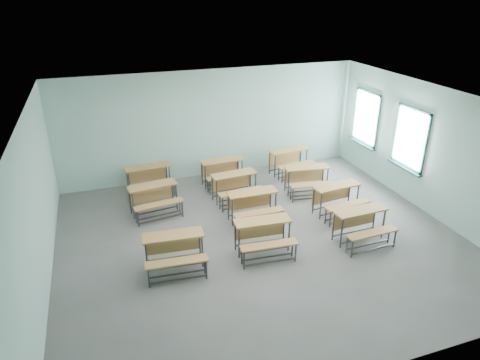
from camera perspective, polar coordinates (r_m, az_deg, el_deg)
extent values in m
cube|color=slate|center=(9.97, 2.81, -7.94)|extent=(9.00, 8.00, 0.02)
cube|color=white|center=(8.67, 3.25, 10.30)|extent=(9.00, 8.00, 0.02)
cube|color=#ACD8CE|center=(12.77, -3.70, 7.49)|extent=(9.00, 0.02, 3.20)
cube|color=#ACD8CE|center=(6.19, 17.29, -13.93)|extent=(9.00, 0.02, 3.20)
cube|color=#ACD8CE|center=(8.74, -25.70, -3.43)|extent=(0.02, 8.00, 3.20)
cube|color=#ACD8CE|center=(11.56, 24.30, 3.45)|extent=(0.02, 8.00, 3.20)
cube|color=#1B4E4B|center=(13.78, 16.08, 4.93)|extent=(0.06, 1.20, 0.06)
cube|color=#1B4E4B|center=(13.37, 16.85, 11.14)|extent=(0.06, 1.20, 0.06)
cube|color=#1B4E4B|center=(13.12, 17.85, 7.27)|extent=(0.06, 0.06, 1.60)
cube|color=#1B4E4B|center=(14.01, 15.15, 8.66)|extent=(0.06, 0.06, 1.60)
cube|color=#1B4E4B|center=(13.56, 16.45, 7.99)|extent=(0.04, 0.04, 1.48)
cube|color=#1B4E4B|center=(13.56, 16.45, 7.99)|extent=(0.04, 1.08, 0.04)
cube|color=#1B4E4B|center=(13.78, 15.91, 4.68)|extent=(0.14, 1.28, 0.04)
cube|color=white|center=(13.57, 16.54, 7.99)|extent=(0.01, 1.08, 1.48)
cube|color=#1B4E4B|center=(12.32, 21.20, 1.85)|extent=(0.06, 1.20, 0.06)
cube|color=#1B4E4B|center=(11.85, 22.34, 8.72)|extent=(0.06, 1.20, 0.06)
cube|color=#1B4E4B|center=(11.66, 23.50, 4.29)|extent=(0.06, 0.06, 1.60)
cube|color=#1B4E4B|center=(12.47, 20.12, 6.08)|extent=(0.06, 0.06, 1.60)
cube|color=#1B4E4B|center=(12.06, 21.76, 5.22)|extent=(0.04, 0.04, 1.48)
cube|color=#1B4E4B|center=(12.06, 21.76, 5.22)|extent=(0.04, 1.08, 0.04)
cube|color=#1B4E4B|center=(12.31, 21.02, 1.57)|extent=(0.14, 1.28, 0.04)
cube|color=white|center=(12.08, 21.85, 5.23)|extent=(0.01, 1.08, 1.48)
cube|color=#AA773D|center=(8.79, -8.94, -7.30)|extent=(1.25, 0.50, 0.04)
cube|color=#AA773D|center=(9.12, -8.94, -8.35)|extent=(1.16, 0.11, 0.42)
cylinder|color=#383B3D|center=(8.85, -12.32, -10.34)|extent=(0.04, 0.04, 0.72)
cylinder|color=#383B3D|center=(8.92, -5.03, -9.51)|extent=(0.04, 0.04, 0.72)
cylinder|color=#383B3D|center=(9.12, -12.43, -9.19)|extent=(0.04, 0.04, 0.72)
cylinder|color=#383B3D|center=(9.18, -5.38, -8.40)|extent=(0.04, 0.04, 0.72)
cube|color=#383B3D|center=(9.01, -8.55, -11.30)|extent=(1.12, 0.12, 0.03)
cube|color=#383B3D|center=(9.28, -8.79, -10.15)|extent=(1.12, 0.12, 0.03)
cube|color=#AA773D|center=(8.55, -8.44, -10.71)|extent=(1.24, 0.35, 0.04)
cylinder|color=#383B3D|center=(8.59, -12.07, -12.74)|extent=(0.04, 0.04, 0.42)
cylinder|color=#383B3D|center=(8.66, -4.51, -11.86)|extent=(0.04, 0.04, 0.42)
cylinder|color=#383B3D|center=(8.75, -12.14, -11.99)|extent=(0.04, 0.04, 0.42)
cylinder|color=#383B3D|center=(8.81, -4.74, -11.13)|extent=(0.04, 0.04, 0.42)
cube|color=#383B3D|center=(8.69, -8.21, -13.01)|extent=(1.12, 0.12, 0.03)
cube|color=#383B3D|center=(8.84, -8.37, -12.26)|extent=(1.12, 0.12, 0.03)
cube|color=#AA773D|center=(9.20, 3.02, -5.45)|extent=(1.25, 0.50, 0.04)
cube|color=#AA773D|center=(9.52, 2.64, -6.52)|extent=(1.16, 0.11, 0.42)
cylinder|color=#383B3D|center=(9.14, -0.12, -8.47)|extent=(0.04, 0.04, 0.72)
cylinder|color=#383B3D|center=(9.43, 6.54, -7.48)|extent=(0.04, 0.04, 0.72)
cylinder|color=#383B3D|center=(9.40, -0.62, -7.42)|extent=(0.04, 0.04, 0.72)
cylinder|color=#383B3D|center=(9.69, 5.86, -6.50)|extent=(0.04, 0.04, 0.72)
cube|color=#383B3D|center=(9.41, 3.23, -9.31)|extent=(1.12, 0.12, 0.03)
cube|color=#383B3D|center=(9.67, 2.64, -8.27)|extent=(1.12, 0.12, 0.03)
cube|color=#AA773D|center=(8.97, 3.92, -8.64)|extent=(1.24, 0.35, 0.04)
cylinder|color=#383B3D|center=(8.88, 0.58, -10.72)|extent=(0.04, 0.04, 0.42)
cylinder|color=#383B3D|center=(9.19, 7.43, -9.62)|extent=(0.04, 0.04, 0.42)
cylinder|color=#383B3D|center=(9.04, 0.25, -10.04)|extent=(0.04, 0.04, 0.42)
cylinder|color=#383B3D|center=(9.34, 7.00, -8.98)|extent=(0.04, 0.04, 0.42)
cube|color=#383B3D|center=(9.09, 4.04, -10.85)|extent=(1.12, 0.12, 0.03)
cube|color=#383B3D|center=(9.24, 3.66, -10.18)|extent=(1.12, 0.12, 0.03)
cube|color=#AA773D|center=(9.96, 15.76, -3.93)|extent=(1.24, 0.46, 0.04)
cube|color=#AA773D|center=(10.24, 14.95, -5.00)|extent=(1.16, 0.07, 0.42)
cylinder|color=#383B3D|center=(9.73, 13.39, -6.96)|extent=(0.04, 0.04, 0.72)
cylinder|color=#383B3D|center=(10.36, 18.56, -5.59)|extent=(0.04, 0.04, 0.72)
cylinder|color=#383B3D|center=(9.96, 12.35, -6.07)|extent=(0.04, 0.04, 0.72)
cylinder|color=#383B3D|center=(10.57, 17.47, -4.79)|extent=(0.04, 0.04, 0.72)
cube|color=#383B3D|center=(10.17, 15.89, -7.52)|extent=(1.12, 0.08, 0.03)
cube|color=#383B3D|center=(10.38, 14.83, -6.66)|extent=(1.12, 0.08, 0.03)
cube|color=#AA773D|center=(9.78, 17.24, -6.74)|extent=(1.23, 0.31, 0.04)
cylinder|color=#383B3D|center=(9.53, 14.72, -8.93)|extent=(0.04, 0.04, 0.42)
cylinder|color=#383B3D|center=(10.17, 19.93, -7.40)|extent=(0.04, 0.04, 0.42)
cylinder|color=#383B3D|center=(9.66, 14.06, -8.36)|extent=(0.04, 0.04, 0.42)
cylinder|color=#383B3D|center=(10.29, 19.24, -6.89)|extent=(0.04, 0.04, 0.42)
cube|color=#383B3D|center=(9.91, 17.32, -8.78)|extent=(1.12, 0.08, 0.03)
cube|color=#383B3D|center=(10.03, 16.65, -8.24)|extent=(1.12, 0.08, 0.03)
cube|color=#AA773D|center=(10.41, 1.63, -1.66)|extent=(1.23, 0.42, 0.04)
cube|color=#AA773D|center=(10.71, 1.27, -2.72)|extent=(1.16, 0.03, 0.42)
cylinder|color=#383B3D|center=(10.29, -1.02, -4.38)|extent=(0.04, 0.04, 0.72)
cylinder|color=#383B3D|center=(10.64, 4.75, -3.44)|extent=(0.04, 0.04, 0.72)
cylinder|color=#383B3D|center=(10.56, -1.56, -3.57)|extent=(0.04, 0.04, 0.72)
cylinder|color=#383B3D|center=(10.90, 4.09, -2.68)|extent=(0.04, 0.04, 0.72)
cube|color=#383B3D|center=(10.58, 1.89, -5.15)|extent=(1.12, 0.04, 0.03)
cube|color=#383B3D|center=(10.84, 1.30, -4.34)|extent=(1.12, 0.04, 0.03)
cube|color=#AA773D|center=(10.14, 2.56, -4.35)|extent=(1.22, 0.26, 0.04)
cylinder|color=#383B3D|center=(10.02, -0.28, -6.25)|extent=(0.04, 0.04, 0.42)
cylinder|color=#383B3D|center=(10.37, 5.63, -5.21)|extent=(0.04, 0.04, 0.42)
cylinder|color=#383B3D|center=(10.17, -0.63, -5.72)|extent=(0.04, 0.04, 0.42)
cylinder|color=#383B3D|center=(10.52, 5.21, -4.72)|extent=(0.04, 0.04, 0.42)
cube|color=#383B3D|center=(10.25, 2.71, -6.35)|extent=(1.12, 0.04, 0.03)
cube|color=#383B3D|center=(10.40, 2.33, -5.84)|extent=(1.12, 0.04, 0.03)
cube|color=#AA773D|center=(11.01, 12.79, -0.76)|extent=(1.26, 0.52, 0.04)
cube|color=#AA773D|center=(11.28, 12.08, -1.82)|extent=(1.16, 0.13, 0.42)
cylinder|color=#383B3D|center=(10.76, 10.71, -3.47)|extent=(0.04, 0.04, 0.72)
cylinder|color=#383B3D|center=(11.39, 15.37, -2.31)|extent=(0.04, 0.04, 0.72)
cylinder|color=#383B3D|center=(10.99, 9.76, -2.76)|extent=(0.04, 0.04, 0.72)
cylinder|color=#383B3D|center=(11.61, 14.37, -1.65)|extent=(0.04, 0.04, 0.72)
cube|color=#383B3D|center=(11.18, 12.98, -4.06)|extent=(1.12, 0.14, 0.03)
cube|color=#383B3D|center=(11.41, 12.01, -3.36)|extent=(1.12, 0.14, 0.03)
cube|color=#AA773D|center=(10.81, 14.17, -3.22)|extent=(1.24, 0.37, 0.04)
cylinder|color=#383B3D|center=(10.53, 11.95, -5.17)|extent=(0.04, 0.04, 0.42)
cylinder|color=#383B3D|center=(11.18, 16.63, -3.87)|extent=(0.04, 0.04, 0.42)
cylinder|color=#383B3D|center=(10.67, 11.34, -4.71)|extent=(0.04, 0.04, 0.42)
cylinder|color=#383B3D|center=(11.30, 16.00, -3.46)|extent=(0.04, 0.04, 0.42)
cube|color=#383B3D|center=(10.91, 14.29, -5.10)|extent=(1.12, 0.14, 0.03)
cube|color=#383B3D|center=(11.04, 13.68, -4.66)|extent=(1.12, 0.14, 0.03)
cube|color=#AA773D|center=(10.98, -11.62, -0.72)|extent=(1.27, 0.57, 0.04)
cube|color=#AA773D|center=(11.28, -11.75, -1.78)|extent=(1.15, 0.18, 0.42)
cylinder|color=#383B3D|center=(10.90, -14.04, -3.42)|extent=(0.04, 0.04, 0.72)
cylinder|color=#383B3D|center=(11.14, -8.46, -2.27)|extent=(0.04, 0.04, 0.72)
cylinder|color=#383B3D|center=(11.18, -14.44, -2.71)|extent=(0.04, 0.04, 0.72)
cylinder|color=#383B3D|center=(11.42, -8.99, -1.60)|extent=(0.04, 0.04, 0.72)
cube|color=#383B3D|center=(11.13, -11.11, -4.03)|extent=(1.11, 0.18, 0.03)
cube|color=#383B3D|center=(11.41, -11.57, -3.32)|extent=(1.11, 0.18, 0.03)
cube|color=#AA773D|center=(10.69, -10.76, -3.19)|extent=(1.25, 0.42, 0.04)
cylinder|color=#383B3D|center=(10.60, -13.41, -5.11)|extent=(0.04, 0.04, 0.42)
cylinder|color=#383B3D|center=(10.85, -7.68, -3.88)|extent=(0.04, 0.04, 0.42)
cylinder|color=#383B3D|center=(10.77, -13.67, -4.65)|extent=(0.04, 0.04, 0.42)
cylinder|color=#383B3D|center=(11.02, -8.02, -3.45)|extent=(0.04, 0.04, 0.42)
cube|color=#383B3D|center=(10.78, -10.46, -5.10)|extent=(1.11, 0.18, 0.03)
cube|color=#383B3D|center=(10.94, -10.76, -4.64)|extent=(1.11, 0.18, 0.03)
cube|color=#AA773D|center=(11.41, -0.82, 0.80)|extent=(1.25, 0.50, 0.04)
cube|color=#AA773D|center=(11.69, -1.17, -0.25)|extent=(1.16, 0.11, 0.42)
cylinder|color=#383B3D|center=(11.25, -3.12, -1.75)|extent=(0.04, 0.04, 0.72)
cylinder|color=#383B3D|center=(11.64, 2.05, -0.77)|extent=(0.04, 0.04, 0.72)
cylinder|color=#383B3D|center=(11.52, -3.69, -1.09)|extent=(0.04, 0.04, 0.72)
cylinder|color=#383B3D|center=(11.91, 1.38, -0.16)|extent=(0.04, 0.04, 0.72)
cube|color=#383B3D|center=(11.55, -0.49, -2.41)|extent=(1.12, 0.12, 0.03)
cube|color=#383B3D|center=(11.82, -1.11, -1.76)|extent=(1.12, 0.12, 0.03)
cube|color=#AA773D|center=(11.13, 0.16, -1.56)|extent=(1.24, 0.35, 0.04)
cylinder|color=#383B3D|center=(10.96, -2.32, -3.35)|extent=(0.04, 0.04, 0.42)
cylinder|color=#383B3D|center=(11.37, 2.95, -2.30)|extent=(0.04, 0.04, 0.42)
cylinder|color=#383B3D|center=(11.12, -2.69, -2.92)|extent=(0.04, 0.04, 0.42)
cylinder|color=#383B3D|center=(11.52, 2.52, -1.90)|extent=(0.04, 0.04, 0.42)
cube|color=#383B3D|center=(11.21, 0.36, -3.41)|extent=(1.12, 0.12, 0.03)
cube|color=#383B3D|center=(11.37, -0.04, -2.99)|extent=(1.12, 0.12, 0.03)
cube|color=#AA773D|center=(11.97, 8.92, 1.68)|extent=(1.27, 0.57, 0.04)
cube|color=#AA773D|center=(12.26, 8.54, 0.68)|extent=(1.15, 0.18, 0.42)
cylinder|color=#383B3D|center=(11.82, 6.50, -0.52)|extent=(0.04, 0.04, 0.72)
cylinder|color=#383B3D|center=(12.18, 11.54, -0.09)|extent=(0.04, 0.04, 0.72)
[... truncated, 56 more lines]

